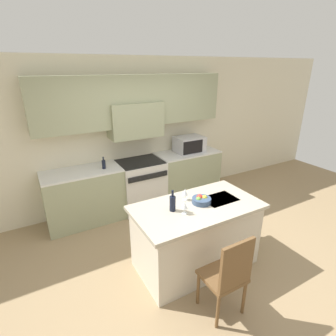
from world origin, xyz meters
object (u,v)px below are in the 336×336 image
wine_bottle (173,203)px  wine_glass_near (184,206)px  oil_bottle_on_counter (104,164)px  island_chair (228,274)px  wine_glass_far (185,192)px  microwave (189,144)px  range_stove (141,185)px  fruit_bowl (201,200)px

wine_bottle → wine_glass_near: 0.16m
wine_bottle → oil_bottle_on_counter: size_ratio=1.34×
island_chair → oil_bottle_on_counter: oil_bottle_on_counter is taller
wine_glass_far → oil_bottle_on_counter: oil_bottle_on_counter is taller
microwave → wine_bottle: (-1.40, -1.75, -0.09)m
wine_glass_far → oil_bottle_on_counter: (-0.62, 1.53, 0.00)m
range_stove → microwave: (1.07, 0.02, 0.62)m
wine_glass_near → oil_bottle_on_counter: (-0.43, 1.82, 0.00)m
wine_glass_far → oil_bottle_on_counter: bearing=112.1°
fruit_bowl → oil_bottle_on_counter: size_ratio=1.22×
range_stove → wine_glass_near: wine_glass_near is taller
wine_bottle → range_stove: bearing=79.2°
microwave → oil_bottle_on_counter: microwave is taller
wine_glass_near → wine_glass_far: (0.19, 0.29, 0.00)m
oil_bottle_on_counter → wine_glass_far: bearing=-67.9°
island_chair → oil_bottle_on_counter: (-0.50, 2.54, 0.46)m
island_chair → fruit_bowl: 0.96m
microwave → wine_glass_near: size_ratio=3.48×
range_stove → microwave: microwave is taller
range_stove → wine_bottle: 1.85m
oil_bottle_on_counter → microwave: bearing=2.3°
microwave → island_chair: 2.94m
range_stove → oil_bottle_on_counter: (-0.67, -0.05, 0.55)m
range_stove → microwave: 1.24m
microwave → fruit_bowl: bearing=-119.2°
microwave → oil_bottle_on_counter: bearing=-177.7°
wine_bottle → wine_glass_far: (0.28, 0.16, 0.01)m
range_stove → oil_bottle_on_counter: 0.87m
island_chair → wine_glass_far: bearing=83.5°
wine_bottle → island_chair: bearing=-79.2°
fruit_bowl → wine_bottle: bearing=178.2°
island_chair → fruit_bowl: size_ratio=4.09×
oil_bottle_on_counter → wine_bottle: bearing=-78.6°
wine_glass_near → wine_glass_far: size_ratio=1.00×
fruit_bowl → island_chair: bearing=-106.7°
island_chair → wine_bottle: 0.98m
island_chair → wine_bottle: wine_bottle is taller
oil_bottle_on_counter → wine_glass_near: bearing=-76.8°
range_stove → wine_glass_near: 1.96m
range_stove → wine_bottle: (-0.33, -1.74, 0.54)m
microwave → wine_glass_far: (-1.12, -1.60, -0.08)m
island_chair → wine_glass_far: size_ratio=6.21×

